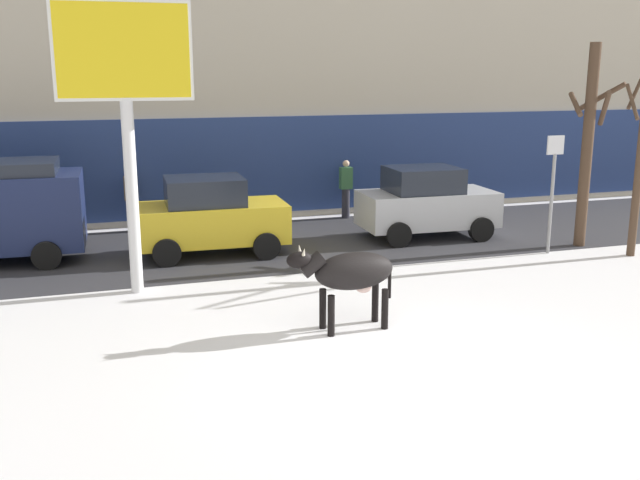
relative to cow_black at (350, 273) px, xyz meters
The scene contains 10 objects.
ground_plane 1.95m from the cow_black, 84.76° to the right, with size 120.00×120.00×0.00m, color white.
road_strip 6.42m from the cow_black, 88.62° to the left, with size 60.00×5.60×0.01m, color #333338.
cow_black is the anchor object (origin of this frame).
billboard 5.71m from the cow_black, 135.14° to the left, with size 2.53×0.29×5.56m.
car_yellow_hatchback 5.99m from the cow_black, 103.41° to the left, with size 3.56×2.03×1.86m.
car_silver_hatchback 7.30m from the cow_black, 53.99° to the left, with size 3.56×2.03×1.86m.
pedestrian_near_billboard 9.45m from the cow_black, 108.60° to the left, with size 0.36×0.24×1.73m.
pedestrian_by_cars 9.50m from the cow_black, 70.58° to the left, with size 0.36×0.24×1.73m.
bare_tree_left_lot 8.68m from the cow_black, 27.10° to the left, with size 1.39×1.36×4.95m.
street_sign 7.27m from the cow_black, 28.51° to the left, with size 0.44×0.08×2.82m.
Camera 1 is at (-4.19, -9.20, 4.29)m, focal length 40.38 mm.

